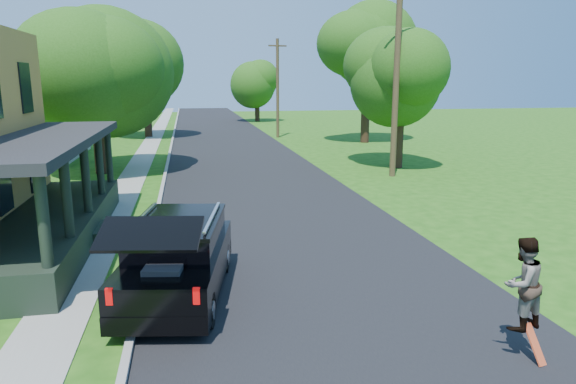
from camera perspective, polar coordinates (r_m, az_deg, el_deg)
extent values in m
plane|color=#1E4E0F|center=(10.80, 5.66, -13.23)|extent=(140.00, 140.00, 0.00)
cube|color=black|center=(29.81, -5.43, 3.29)|extent=(8.00, 120.00, 0.02)
cube|color=gray|center=(29.70, -13.24, 2.99)|extent=(0.15, 120.00, 0.12)
cube|color=gray|center=(29.80, -16.22, 2.85)|extent=(1.30, 120.00, 0.03)
cube|color=black|center=(16.35, -24.60, -3.70)|extent=(2.40, 10.00, 0.90)
cube|color=black|center=(15.89, -25.42, 5.19)|extent=(2.60, 10.30, 0.25)
cube|color=beige|center=(35.03, -28.98, 7.28)|extent=(8.00, 8.00, 5.00)
cube|color=beige|center=(50.48, -23.54, 8.87)|extent=(8.00, 8.00, 5.00)
pyramid|color=black|center=(50.50, -24.01, 14.19)|extent=(12.78, 12.78, 2.20)
cube|color=black|center=(11.52, -12.11, -8.18)|extent=(2.64, 4.75, 0.87)
cube|color=black|center=(11.45, -12.12, -4.65)|extent=(2.20, 3.05, 0.56)
cube|color=black|center=(11.36, -12.19, -3.17)|extent=(2.25, 3.14, 0.08)
cube|color=black|center=(9.04, -15.12, -4.51)|extent=(1.87, 1.22, 0.39)
cube|color=#302F34|center=(10.18, -13.62, -9.20)|extent=(0.81, 0.73, 0.46)
cube|color=silver|center=(11.51, -15.91, -2.70)|extent=(0.49, 2.44, 0.06)
cube|color=silver|center=(11.22, -8.41, -2.74)|extent=(0.49, 2.44, 0.06)
cube|color=#990505|center=(9.60, -19.24, -10.92)|extent=(0.13, 0.08, 0.31)
cube|color=#990505|center=(9.25, -10.13, -11.30)|extent=(0.13, 0.08, 0.31)
cylinder|color=black|center=(13.16, -14.37, -7.14)|extent=(0.36, 0.73, 0.69)
cylinder|color=black|center=(12.89, -7.18, -7.27)|extent=(0.36, 0.73, 0.69)
cylinder|color=black|center=(10.51, -18.09, -12.47)|extent=(0.36, 0.73, 0.69)
cylinder|color=black|center=(10.16, -8.95, -12.86)|extent=(0.36, 0.73, 0.69)
imported|color=black|center=(9.52, 24.58, -9.22)|extent=(0.93, 0.81, 1.61)
cube|color=#BF3610|center=(9.88, 25.73, -14.99)|extent=(0.26, 0.48, 0.62)
cylinder|color=black|center=(27.67, -20.18, 5.37)|extent=(0.80, 0.80, 3.32)
sphere|color=#336C1D|center=(27.52, -20.77, 13.12)|extent=(7.84, 7.84, 6.24)
sphere|color=#336C1D|center=(27.08, -20.45, 16.12)|extent=(6.79, 6.79, 5.41)
sphere|color=#336C1D|center=(28.21, -21.51, 14.44)|extent=(6.97, 6.97, 5.55)
cylinder|color=black|center=(44.61, -15.33, 8.21)|extent=(0.75, 0.75, 3.58)
sphere|color=#336C1D|center=(44.54, -15.62, 13.27)|extent=(7.86, 7.86, 6.46)
sphere|color=#336C1D|center=(44.15, -15.32, 15.17)|extent=(6.81, 6.81, 5.59)
sphere|color=#336C1D|center=(45.15, -16.18, 14.13)|extent=(6.98, 6.98, 5.74)
cylinder|color=black|center=(28.38, 12.06, 5.90)|extent=(0.67, 0.67, 3.21)
sphere|color=#336C1D|center=(28.21, 12.36, 12.32)|extent=(5.00, 5.00, 4.72)
sphere|color=#336C1D|center=(28.07, 13.60, 14.41)|extent=(4.34, 4.34, 4.09)
sphere|color=#336C1D|center=(28.47, 10.99, 13.43)|extent=(4.45, 4.45, 4.19)
cylinder|color=black|center=(39.63, 8.60, 8.78)|extent=(0.83, 0.83, 4.59)
sphere|color=#336C1D|center=(39.60, 8.80, 14.94)|extent=(7.61, 7.61, 5.89)
sphere|color=#336C1D|center=(39.73, 9.72, 16.79)|extent=(6.60, 6.60, 5.10)
sphere|color=#336C1D|center=(39.62, 7.73, 15.92)|extent=(6.77, 6.77, 5.23)
cylinder|color=black|center=(59.88, -3.44, 9.16)|extent=(0.57, 0.57, 2.76)
sphere|color=#336C1D|center=(59.79, -3.47, 12.04)|extent=(5.09, 5.09, 4.88)
sphere|color=#336C1D|center=(59.54, -3.08, 13.09)|extent=(4.41, 4.41, 4.23)
sphere|color=#336C1D|center=(60.13, -3.99, 12.55)|extent=(4.52, 4.52, 4.34)
cylinder|color=#3C2E1C|center=(25.52, 11.95, 12.22)|extent=(0.38, 0.38, 9.43)
cylinder|color=#3C2E1C|center=(42.65, -1.16, 11.39)|extent=(0.28, 0.28, 7.92)
cube|color=#3C2E1C|center=(42.73, -1.18, 15.94)|extent=(1.53, 0.35, 0.11)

